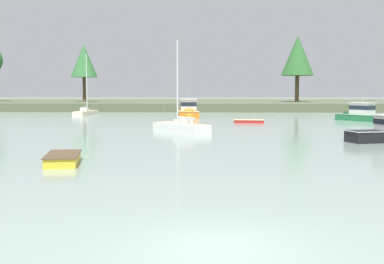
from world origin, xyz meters
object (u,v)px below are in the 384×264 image
object	(u,v)px
cruiser_green	(357,116)
dinghy_yellow	(63,160)
dinghy_red	(249,122)
sailboat_cream	(86,114)
cruiser_orange	(188,114)
sailboat_white	(181,129)

from	to	relation	value
cruiser_green	dinghy_yellow	bearing A→B (deg)	-124.61
dinghy_yellow	dinghy_red	distance (m)	35.67
sailboat_cream	cruiser_orange	distance (m)	18.16
sailboat_white	cruiser_green	distance (m)	27.50
sailboat_white	cruiser_orange	size ratio (longest dim) A/B	1.05
sailboat_white	cruiser_green	world-z (taller)	sailboat_white
cruiser_green	dinghy_red	distance (m)	15.01
dinghy_yellow	sailboat_cream	world-z (taller)	sailboat_cream
sailboat_cream	cruiser_green	xyz separation A→B (m)	(38.37, -12.87, 0.38)
sailboat_cream	cruiser_green	distance (m)	40.47
sailboat_white	dinghy_yellow	bearing A→B (deg)	-103.13
cruiser_orange	sailboat_cream	bearing A→B (deg)	155.03
cruiser_green	sailboat_white	bearing A→B (deg)	-141.55
sailboat_cream	dinghy_red	bearing A→B (deg)	-36.34
sailboat_white	sailboat_cream	distance (m)	34.38
sailboat_cream	cruiser_green	size ratio (longest dim) A/B	1.37
sailboat_white	cruiser_green	size ratio (longest dim) A/B	1.27
sailboat_white	dinghy_red	bearing A→B (deg)	58.83
cruiser_green	cruiser_orange	bearing A→B (deg)	166.63
dinghy_yellow	sailboat_white	world-z (taller)	sailboat_white
cruiser_green	cruiser_orange	size ratio (longest dim) A/B	0.83
cruiser_green	cruiser_orange	distance (m)	22.52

